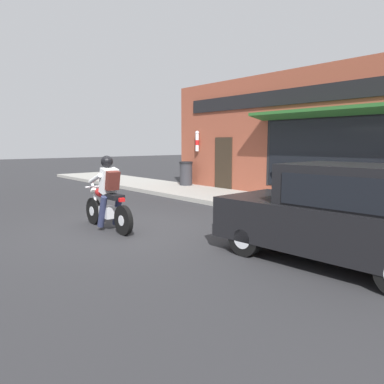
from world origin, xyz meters
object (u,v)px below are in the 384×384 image
Objects in this scene: motorcycle_with_rider at (108,199)px; traffic_cone at (342,197)px; car_hatchback at (339,216)px; trash_bin at (186,173)px.

motorcycle_with_rider reaches higher than traffic_cone.
car_hatchback is 6.46× the size of traffic_cone.
car_hatchback is 4.66m from traffic_cone.
motorcycle_with_rider reaches higher than car_hatchback.
car_hatchback reaches higher than trash_bin.
trash_bin is (4.32, 9.15, -0.13)m from car_hatchback.
motorcycle_with_rider is 4.76m from car_hatchback.
motorcycle_with_rider is 0.52× the size of car_hatchback.
traffic_cone is (5.77, -2.29, -0.25)m from motorcycle_with_rider.
trash_bin is (5.98, 4.69, -0.04)m from motorcycle_with_rider.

